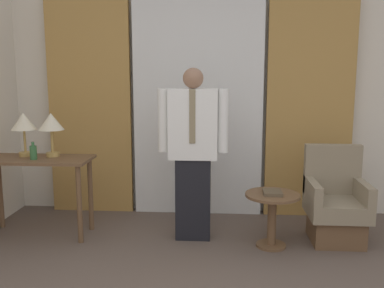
{
  "coord_description": "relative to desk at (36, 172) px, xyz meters",
  "views": [
    {
      "loc": [
        0.27,
        -1.79,
        1.63
      ],
      "look_at": [
        -0.0,
        2.09,
        0.97
      ],
      "focal_mm": 40.0,
      "sensor_mm": 36.0,
      "label": 1
    }
  ],
  "objects": [
    {
      "name": "wall_back",
      "position": [
        1.56,
        0.94,
        0.7
      ],
      "size": [
        10.0,
        0.06,
        2.7
      ],
      "color": "silver",
      "rests_on": "ground_plane"
    },
    {
      "name": "curtain_sheer_center",
      "position": [
        1.56,
        0.81,
        0.64
      ],
      "size": [
        1.46,
        0.06,
        2.58
      ],
      "color": "white",
      "rests_on": "ground_plane"
    },
    {
      "name": "curtain_drape_left",
      "position": [
        0.32,
        0.81,
        0.64
      ],
      "size": [
        0.95,
        0.06,
        2.58
      ],
      "color": "#B28442",
      "rests_on": "ground_plane"
    },
    {
      "name": "curtain_drape_right",
      "position": [
        2.8,
        0.81,
        0.64
      ],
      "size": [
        0.95,
        0.06,
        2.58
      ],
      "color": "#B28442",
      "rests_on": "ground_plane"
    },
    {
      "name": "desk",
      "position": [
        0.0,
        0.0,
        0.0
      ],
      "size": [
        1.09,
        0.47,
        0.79
      ],
      "color": "brown",
      "rests_on": "ground_plane"
    },
    {
      "name": "table_lamp_left",
      "position": [
        -0.14,
        0.09,
        0.48
      ],
      "size": [
        0.25,
        0.25,
        0.44
      ],
      "color": "tan",
      "rests_on": "desk"
    },
    {
      "name": "table_lamp_right",
      "position": [
        0.14,
        0.09,
        0.48
      ],
      "size": [
        0.25,
        0.25,
        0.44
      ],
      "color": "tan",
      "rests_on": "desk"
    },
    {
      "name": "bottle_near_edge",
      "position": [
        0.02,
        -0.07,
        0.22
      ],
      "size": [
        0.07,
        0.07,
        0.17
      ],
      "color": "#336638",
      "rests_on": "desk"
    },
    {
      "name": "person",
      "position": [
        1.56,
        0.02,
        0.26
      ],
      "size": [
        0.67,
        0.22,
        1.67
      ],
      "color": "black",
      "rests_on": "ground_plane"
    },
    {
      "name": "armchair",
      "position": [
        2.94,
        0.06,
        -0.31
      ],
      "size": [
        0.55,
        0.56,
        0.92
      ],
      "color": "brown",
      "rests_on": "ground_plane"
    },
    {
      "name": "side_table",
      "position": [
        2.31,
        -0.15,
        -0.3
      ],
      "size": [
        0.51,
        0.51,
        0.51
      ],
      "color": "brown",
      "rests_on": "ground_plane"
    },
    {
      "name": "book",
      "position": [
        2.31,
        -0.15,
        -0.12
      ],
      "size": [
        0.17,
        0.2,
        0.03
      ],
      "color": "brown",
      "rests_on": "side_table"
    }
  ]
}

